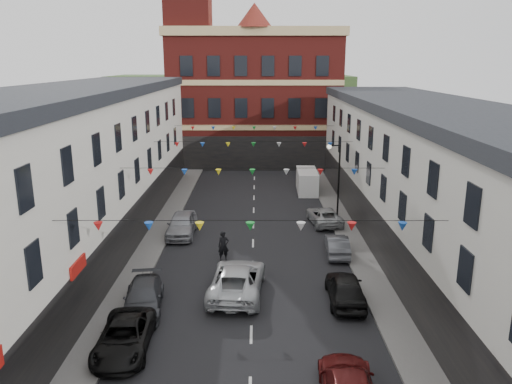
{
  "coord_description": "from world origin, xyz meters",
  "views": [
    {
      "loc": [
        0.25,
        -24.66,
        12.24
      ],
      "look_at": [
        0.21,
        8.61,
        3.54
      ],
      "focal_mm": 35.0,
      "sensor_mm": 36.0,
      "label": 1
    }
  ],
  "objects_px": {
    "car_right_f": "(324,216)",
    "pedestrian": "(224,246)",
    "car_right_e": "(337,245)",
    "car_left_c": "(124,337)",
    "moving_car": "(237,279)",
    "car_right_d": "(346,289)",
    "car_left_e": "(182,224)",
    "white_van": "(307,181)",
    "car_left_d": "(143,297)",
    "street_lamp": "(336,170)"
  },
  "relations": [
    {
      "from": "car_right_f",
      "to": "pedestrian",
      "type": "distance_m",
      "value": 10.47
    },
    {
      "from": "car_right_e",
      "to": "pedestrian",
      "type": "height_order",
      "value": "pedestrian"
    },
    {
      "from": "car_left_c",
      "to": "pedestrian",
      "type": "relative_size",
      "value": 2.46
    },
    {
      "from": "car_left_c",
      "to": "moving_car",
      "type": "xyz_separation_m",
      "value": [
        4.7,
        5.56,
        0.16
      ]
    },
    {
      "from": "car_right_d",
      "to": "car_right_e",
      "type": "height_order",
      "value": "car_right_d"
    },
    {
      "from": "car_left_e",
      "to": "white_van",
      "type": "relative_size",
      "value": 1.0
    },
    {
      "from": "car_left_c",
      "to": "pedestrian",
      "type": "distance_m",
      "value": 10.86
    },
    {
      "from": "car_right_d",
      "to": "moving_car",
      "type": "height_order",
      "value": "moving_car"
    },
    {
      "from": "moving_car",
      "to": "car_right_e",
      "type": "bearing_deg",
      "value": -133.37
    },
    {
      "from": "car_right_d",
      "to": "car_right_e",
      "type": "bearing_deg",
      "value": -93.37
    },
    {
      "from": "car_left_d",
      "to": "car_right_e",
      "type": "distance_m",
      "value": 13.32
    },
    {
      "from": "car_left_c",
      "to": "car_right_f",
      "type": "bearing_deg",
      "value": 55.63
    },
    {
      "from": "car_left_c",
      "to": "pedestrian",
      "type": "xyz_separation_m",
      "value": [
        3.66,
        10.22,
        0.31
      ]
    },
    {
      "from": "car_right_f",
      "to": "moving_car",
      "type": "bearing_deg",
      "value": 55.84
    },
    {
      "from": "street_lamp",
      "to": "car_left_c",
      "type": "relative_size",
      "value": 1.26
    },
    {
      "from": "car_left_d",
      "to": "car_right_d",
      "type": "bearing_deg",
      "value": -2.26
    },
    {
      "from": "car_left_e",
      "to": "white_van",
      "type": "bearing_deg",
      "value": 50.59
    },
    {
      "from": "pedestrian",
      "to": "white_van",
      "type": "bearing_deg",
      "value": 51.79
    },
    {
      "from": "car_left_d",
      "to": "pedestrian",
      "type": "bearing_deg",
      "value": 53.89
    },
    {
      "from": "car_left_d",
      "to": "white_van",
      "type": "height_order",
      "value": "white_van"
    },
    {
      "from": "street_lamp",
      "to": "pedestrian",
      "type": "relative_size",
      "value": 3.09
    },
    {
      "from": "car_left_e",
      "to": "car_right_f",
      "type": "xyz_separation_m",
      "value": [
        10.68,
        2.63,
        -0.18
      ]
    },
    {
      "from": "street_lamp",
      "to": "moving_car",
      "type": "height_order",
      "value": "street_lamp"
    },
    {
      "from": "street_lamp",
      "to": "moving_car",
      "type": "relative_size",
      "value": 1.01
    },
    {
      "from": "car_left_d",
      "to": "white_van",
      "type": "xyz_separation_m",
      "value": [
        10.62,
        23.79,
        0.4
      ]
    },
    {
      "from": "car_left_e",
      "to": "moving_car",
      "type": "relative_size",
      "value": 0.81
    },
    {
      "from": "street_lamp",
      "to": "pedestrian",
      "type": "height_order",
      "value": "street_lamp"
    },
    {
      "from": "car_right_e",
      "to": "white_van",
      "type": "bearing_deg",
      "value": -85.72
    },
    {
      "from": "car_right_f",
      "to": "moving_car",
      "type": "xyz_separation_m",
      "value": [
        -6.3,
        -12.12,
        0.18
      ]
    },
    {
      "from": "car_left_c",
      "to": "white_van",
      "type": "bearing_deg",
      "value": 66.42
    },
    {
      "from": "car_left_e",
      "to": "white_van",
      "type": "xyz_separation_m",
      "value": [
        10.3,
        12.47,
        0.24
      ]
    },
    {
      "from": "car_right_d",
      "to": "car_left_e",
      "type": "bearing_deg",
      "value": -44.43
    },
    {
      "from": "street_lamp",
      "to": "car_left_e",
      "type": "relative_size",
      "value": 1.24
    },
    {
      "from": "white_van",
      "to": "pedestrian",
      "type": "height_order",
      "value": "white_van"
    },
    {
      "from": "moving_car",
      "to": "white_van",
      "type": "relative_size",
      "value": 1.23
    },
    {
      "from": "car_left_e",
      "to": "car_right_e",
      "type": "bearing_deg",
      "value": -19.47
    },
    {
      "from": "car_left_c",
      "to": "pedestrian",
      "type": "bearing_deg",
      "value": 67.84
    },
    {
      "from": "white_van",
      "to": "moving_car",
      "type": "bearing_deg",
      "value": -103.79
    },
    {
      "from": "street_lamp",
      "to": "car_right_e",
      "type": "height_order",
      "value": "street_lamp"
    },
    {
      "from": "car_left_d",
      "to": "pedestrian",
      "type": "relative_size",
      "value": 2.37
    },
    {
      "from": "car_left_c",
      "to": "car_left_d",
      "type": "distance_m",
      "value": 3.73
    },
    {
      "from": "moving_car",
      "to": "car_left_d",
      "type": "bearing_deg",
      "value": 25.86
    },
    {
      "from": "car_left_e",
      "to": "pedestrian",
      "type": "bearing_deg",
      "value": -55.14
    },
    {
      "from": "street_lamp",
      "to": "car_right_d",
      "type": "height_order",
      "value": "street_lamp"
    },
    {
      "from": "street_lamp",
      "to": "car_right_e",
      "type": "bearing_deg",
      "value": -97.41
    },
    {
      "from": "car_left_e",
      "to": "car_right_d",
      "type": "xyz_separation_m",
      "value": [
        10.08,
        -10.5,
        -0.05
      ]
    },
    {
      "from": "car_right_f",
      "to": "moving_car",
      "type": "height_order",
      "value": "moving_car"
    },
    {
      "from": "car_left_c",
      "to": "car_right_f",
      "type": "height_order",
      "value": "car_left_c"
    },
    {
      "from": "moving_car",
      "to": "white_van",
      "type": "xyz_separation_m",
      "value": [
        5.92,
        21.96,
        0.24
      ]
    },
    {
      "from": "car_right_f",
      "to": "moving_car",
      "type": "distance_m",
      "value": 13.66
    }
  ]
}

